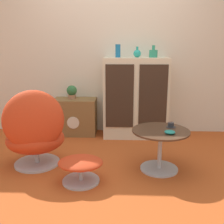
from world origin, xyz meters
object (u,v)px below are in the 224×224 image
Objects in this scene: coffee_table at (160,144)px; egg_chair at (35,131)px; vase_leftmost at (118,51)px; vase_inner_right at (153,53)px; sideboard at (135,98)px; potted_plant at (72,92)px; vase_inner_left at (137,53)px; teacup at (171,125)px; bowl at (170,132)px; ottoman at (81,165)px; tv_console at (75,117)px.

egg_chair is at bearing 178.75° from coffee_table.
vase_inner_right is at bearing 0.00° from vase_leftmost.
egg_chair is 1.47× the size of coffee_table.
sideboard is 0.96m from potted_plant.
vase_inner_left is (0.28, 0.00, -0.03)m from vase_leftmost.
teacup reaches higher than bowl.
vase_inner_right reaches higher than potted_plant.
ottoman is 1.99m from vase_inner_right.
egg_chair is 4.95× the size of vase_leftmost.
vase_leftmost reaches higher than coffee_table.
vase_inner_right is at bearing 88.91° from coffee_table.
vase_inner_right is (1.40, 1.12, 0.81)m from egg_chair.
bowl is at bearing -102.42° from teacup.
egg_chair reaches higher than coffee_table.
coffee_table is 2.98× the size of potted_plant.
teacup is (0.34, -1.04, -0.75)m from vase_inner_left.
teacup is at bearing -72.08° from vase_inner_left.
sideboard is 10.79× the size of teacup.
potted_plant is 1.70m from teacup.
egg_chair is at bearing -136.16° from sideboard.
vase_leftmost is at bearing 179.16° from sideboard.
ottoman is 2.17× the size of potted_plant.
potted_plant is (-1.18, 1.19, 0.37)m from coffee_table.
coffee_table is at bearing -91.09° from vase_inner_right.
vase_leftmost reaches higher than potted_plant.
bowl reaches higher than ottoman.
vase_leftmost is 1.44m from teacup.
vase_leftmost is at bearing -3.48° from tv_console.
bowl is at bearing -5.72° from egg_chair.
egg_chair is 1.67m from vase_leftmost.
ottoman is (0.56, -0.33, -0.25)m from egg_chair.
tv_console is (-0.92, 0.04, -0.31)m from sideboard.
vase_leftmost is at bearing 76.77° from ottoman.
egg_chair is 8.21× the size of bowl.
bowl is at bearing -47.05° from tv_console.
tv_console reaches higher than bowl.
vase_leftmost is 0.28m from vase_inner_left.
potted_plant is at bearing 178.08° from vase_inner_right.
vase_inner_left is 0.90× the size of vase_inner_right.
bowl is (1.22, -1.31, 0.20)m from tv_console.
potted_plant is (-0.35, 1.49, 0.49)m from ottoman.
egg_chair is at bearing 149.08° from ottoman.
vase_leftmost is at bearing 113.88° from bowl.
vase_inner_left is 1.39× the size of bowl.
vase_leftmost reaches higher than egg_chair.
vase_inner_right is at bearing 0.91° from sideboard.
sideboard is 0.97m from tv_console.
vase_inner_right is 1.55× the size of bowl.
vase_leftmost is at bearing 120.51° from teacup.
egg_chair is 1.51m from teacup.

